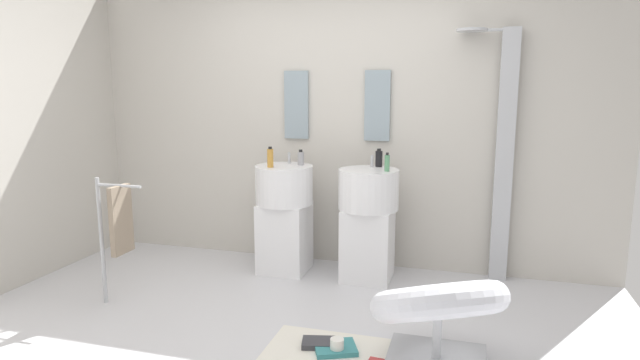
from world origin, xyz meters
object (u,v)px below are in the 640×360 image
Objects in this scene: pedestal_sink_left at (284,213)px; soap_bottle_black at (379,158)px; shower_column at (503,151)px; coffee_mug at (337,346)px; magazine_teal at (335,348)px; soap_bottle_amber at (270,158)px; magazine_charcoal at (320,343)px; soap_bottle_green at (387,163)px; soap_bottle_grey at (301,158)px; pedestal_sink_right at (368,219)px; lounge_chair at (438,310)px; towel_rack at (118,222)px.

soap_bottle_black is (0.79, 0.17, 0.49)m from pedestal_sink_left.
shower_column is 1.00m from soap_bottle_black.
coffee_mug is 1.76m from soap_bottle_black.
shower_column is 8.22× the size of magazine_teal.
soap_bottle_amber reaches higher than magazine_teal.
magazine_charcoal is 0.90× the size of magazine_teal.
magazine_teal is at bearing -94.68° from soap_bottle_green.
soap_bottle_green is (0.10, -0.22, -0.00)m from soap_bottle_black.
pedestal_sink_left is at bearing -148.30° from soap_bottle_grey.
soap_bottle_black reaches higher than pedestal_sink_left.
soap_bottle_black is at bearing 18.20° from soap_bottle_amber.
pedestal_sink_left and pedestal_sink_right have the same top height.
magazine_charcoal is at bearing -99.72° from soap_bottle_green.
pedestal_sink_right reaches higher than lounge_chair.
soap_bottle_grey is (-1.64, -0.22, -0.09)m from shower_column.
lounge_chair is 4.27× the size of magazine_teal.
pedestal_sink_right is 6.76× the size of soap_bottle_black.
magazine_teal is 2.70× the size of coffee_mug.
soap_bottle_black is at bearing 112.38° from lounge_chair.
magazine_teal is at bearing -29.44° from magazine_charcoal.
soap_bottle_green is at bearing 28.66° from towel_rack.
towel_rack reaches higher than coffee_mug.
pedestal_sink_right is at bearing 116.79° from lounge_chair.
shower_column is 15.48× the size of soap_bottle_grey.
soap_bottle_grey is 0.89× the size of soap_bottle_green.
pedestal_sink_left is at bearing -167.96° from soap_bottle_black.
magazine_charcoal is at bearing -94.12° from soap_bottle_black.
towel_rack reaches higher than magazine_teal.
soap_bottle_grey is at bearing 92.43° from magazine_teal.
shower_column reaches higher than soap_bottle_green.
pedestal_sink_right is at bearing -7.27° from soap_bottle_grey.
soap_bottle_amber is at bearing 103.02° from magazine_teal.
pedestal_sink_left reaches higher than towel_rack.
soap_bottle_green is (1.79, 0.98, 0.37)m from towel_rack.
magazine_charcoal is 1.30× the size of soap_bottle_amber.
soap_bottle_grey reaches higher than pedestal_sink_left.
shower_column is 13.44× the size of soap_bottle_black.
soap_bottle_black is (0.05, 0.17, 0.49)m from pedestal_sink_right.
magazine_teal is 0.05m from coffee_mug.
shower_column is at bearing 26.37° from towel_rack.
soap_bottle_grey is (1.03, 1.11, 0.36)m from towel_rack.
lounge_chair is 1.49m from soap_bottle_green.
towel_rack is 2.08m from soap_bottle_green.
soap_bottle_amber is (-0.87, 1.17, 0.99)m from magazine_teal.
lounge_chair is 8.04× the size of soap_bottle_grey.
soap_bottle_green is at bearing -64.63° from soap_bottle_black.
lounge_chair reaches higher than magazine_charcoal.
shower_column reaches higher than soap_bottle_grey.
coffee_mug is at bearing -89.21° from soap_bottle_black.
soap_bottle_green reaches higher than soap_bottle_grey.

